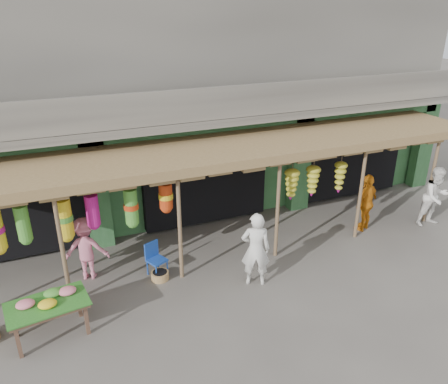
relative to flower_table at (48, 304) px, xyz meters
name	(u,v)px	position (x,y,z in m)	size (l,w,h in m)	color
ground	(236,259)	(4.41, 1.09, -0.71)	(80.00, 80.00, 0.00)	#514C47
building	(175,91)	(4.41, 5.96, 2.66)	(16.40, 6.80, 7.00)	gray
awning	(219,154)	(4.27, 1.89, 1.86)	(14.00, 2.70, 2.79)	brown
flower_table	(48,304)	(0.00, 0.00, 0.00)	(1.58, 1.06, 0.88)	brown
blue_chair	(155,257)	(2.38, 1.28, -0.26)	(0.51, 0.52, 0.81)	#1A44AA
basket_right	(160,276)	(2.41, 1.00, -0.62)	(0.42, 0.42, 0.19)	olive
person_front	(256,249)	(4.38, 0.02, 0.18)	(0.65, 0.43, 1.78)	silver
person_right	(436,197)	(10.41, 0.65, 0.17)	(0.86, 0.67, 1.76)	silver
person_vendor	(366,203)	(8.41, 1.17, 0.12)	(0.97, 0.41, 1.66)	orange
person_shopper	(86,248)	(0.91, 1.73, 0.06)	(1.00, 0.57, 1.54)	#DA738D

